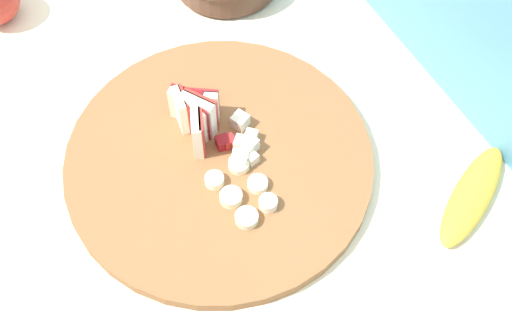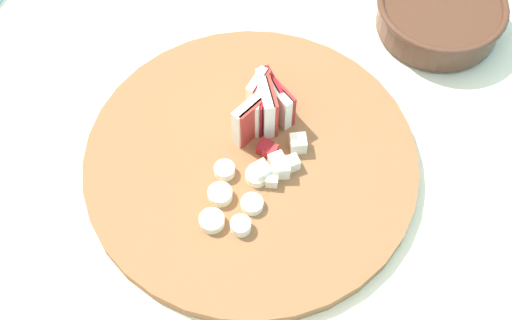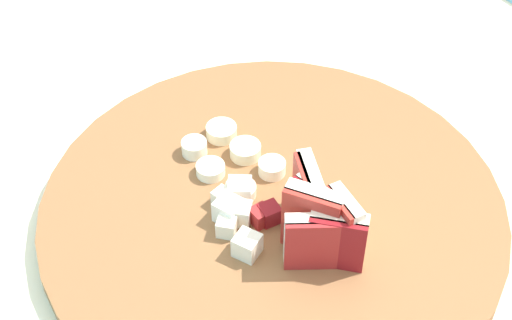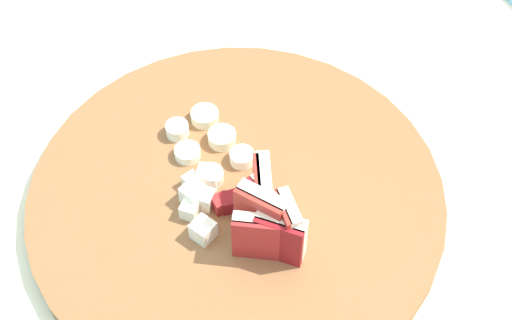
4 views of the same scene
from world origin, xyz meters
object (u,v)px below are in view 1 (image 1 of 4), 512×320
(apple_wedge_fan, at_px, (195,114))
(apple_dice_pile, at_px, (242,143))
(banana_peel, at_px, (472,195))
(banana_slice_rows, at_px, (242,192))
(cutting_board, at_px, (219,161))

(apple_wedge_fan, xyz_separation_m, apple_dice_pile, (0.06, 0.04, -0.02))
(apple_dice_pile, relative_size, banana_peel, 0.47)
(apple_wedge_fan, distance_m, apple_dice_pile, 0.07)
(apple_dice_pile, relative_size, banana_slice_rows, 0.78)
(apple_dice_pile, xyz_separation_m, banana_slice_rows, (0.07, -0.03, -0.00))
(cutting_board, xyz_separation_m, banana_peel, (0.21, 0.27, 0.00))
(apple_wedge_fan, xyz_separation_m, banana_slice_rows, (0.13, 0.01, -0.02))
(apple_dice_pile, bearing_deg, banana_peel, 48.52)
(apple_dice_pile, distance_m, banana_slice_rows, 0.07)
(banana_slice_rows, bearing_deg, apple_dice_pile, 152.79)
(banana_slice_rows, relative_size, banana_peel, 0.60)
(cutting_board, relative_size, apple_dice_pile, 5.12)
(apple_wedge_fan, xyz_separation_m, banana_peel, (0.27, 0.27, -0.04))
(cutting_board, height_order, apple_dice_pile, apple_dice_pile)
(apple_wedge_fan, distance_m, banana_peel, 0.38)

